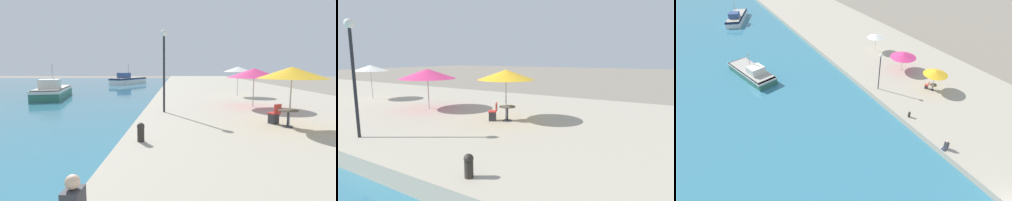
% 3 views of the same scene
% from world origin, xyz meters
% --- Properties ---
extents(quay_promenade, '(16.00, 90.00, 0.65)m').
position_xyz_m(quay_promenade, '(8.00, 37.00, 0.32)').
color(quay_promenade, '#B2A893').
rests_on(quay_promenade, ground_plane).
extents(fishing_boat_near, '(4.62, 8.61, 3.45)m').
position_xyz_m(fishing_boat_near, '(-10.83, 30.47, 0.73)').
color(fishing_boat_near, '#33705B').
rests_on(fishing_boat_near, water_basin).
extents(fishing_boat_mid, '(6.03, 9.42, 3.74)m').
position_xyz_m(fishing_boat_mid, '(-7.53, 54.45, 0.78)').
color(fishing_boat_mid, white).
rests_on(fishing_boat_mid, water_basin).
extents(cafe_umbrella_pink, '(2.83, 2.83, 2.54)m').
position_xyz_m(cafe_umbrella_pink, '(6.80, 15.29, 2.94)').
color(cafe_umbrella_pink, '#B7B7B7').
rests_on(cafe_umbrella_pink, quay_promenade).
extents(cafe_umbrella_white, '(3.42, 3.42, 2.47)m').
position_xyz_m(cafe_umbrella_white, '(6.85, 20.93, 2.81)').
color(cafe_umbrella_white, '#B7B7B7').
rests_on(cafe_umbrella_white, quay_promenade).
extents(cafe_umbrella_striped, '(2.60, 2.60, 2.58)m').
position_xyz_m(cafe_umbrella_striped, '(7.37, 27.69, 3.00)').
color(cafe_umbrella_striped, '#B7B7B7').
rests_on(cafe_umbrella_striped, quay_promenade).
extents(cafe_table, '(0.80, 0.80, 0.74)m').
position_xyz_m(cafe_table, '(6.67, 15.13, 1.18)').
color(cafe_table, '#333338').
rests_on(cafe_table, quay_promenade).
extents(cafe_chair_left, '(0.56, 0.57, 0.91)m').
position_xyz_m(cafe_chair_left, '(6.32, 15.76, 0.97)').
color(cafe_chair_left, '#2D2D33').
rests_on(cafe_chair_left, quay_promenade).
extents(mooring_bollard, '(0.26, 0.26, 0.65)m').
position_xyz_m(mooring_bollard, '(0.75, 12.73, 0.99)').
color(mooring_bollard, '#2D2823').
rests_on(mooring_bollard, quay_promenade).
extents(lamppost, '(0.36, 0.36, 4.56)m').
position_xyz_m(lamppost, '(1.24, 18.72, 3.74)').
color(lamppost, '#232328').
rests_on(lamppost, quay_promenade).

